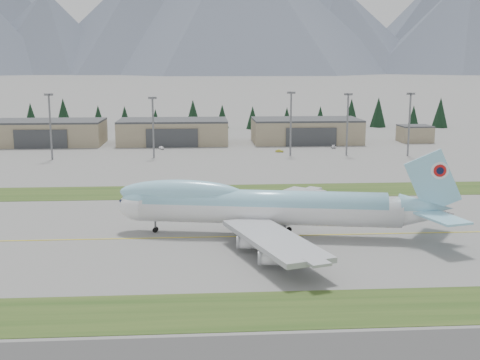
{
  "coord_description": "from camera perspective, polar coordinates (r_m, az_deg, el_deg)",
  "views": [
    {
      "loc": [
        -3.34,
        -119.4,
        35.06
      ],
      "look_at": [
        6.14,
        20.23,
        8.0
      ],
      "focal_mm": 45.0,
      "sensor_mm": 36.0,
      "label": 1
    }
  ],
  "objects": [
    {
      "name": "floodlight_masts",
      "position": [
        228.26,
        -3.56,
        6.27
      ],
      "size": [
        181.86,
        7.95,
        24.67
      ],
      "color": "slate",
      "rests_on": "ground"
    },
    {
      "name": "hangar_left",
      "position": [
        279.01,
        -17.73,
        4.32
      ],
      "size": [
        48.0,
        26.6,
        10.8
      ],
      "color": "gray",
      "rests_on": "ground"
    },
    {
      "name": "service_vehicle_b",
      "position": [
        243.64,
        3.76,
        2.65
      ],
      "size": [
        3.45,
        2.07,
        1.07
      ],
      "primitive_type": "imported",
      "rotation": [
        0.0,
        0.0,
        1.26
      ],
      "color": "gold",
      "rests_on": "ground"
    },
    {
      "name": "service_vehicle_c",
      "position": [
        257.72,
        8.86,
        2.99
      ],
      "size": [
        2.38,
        4.48,
        1.24
      ],
      "primitive_type": "imported",
      "rotation": [
        0.0,
        0.0,
        -0.16
      ],
      "color": "#BCBBC1",
      "rests_on": "ground"
    },
    {
      "name": "hangar_right",
      "position": [
        275.21,
        6.28,
        4.69
      ],
      "size": [
        48.0,
        26.6,
        10.8
      ],
      "color": "gray",
      "rests_on": "ground"
    },
    {
      "name": "service_vehicle_a",
      "position": [
        253.64,
        -7.47,
        2.9
      ],
      "size": [
        2.78,
        4.03,
        1.27
      ],
      "primitive_type": "imported",
      "rotation": [
        0.0,
        0.0,
        0.38
      ],
      "color": "white",
      "rests_on": "ground"
    },
    {
      "name": "mountain_ridge_front",
      "position": [
        2336.63,
        -3.09,
        15.74
      ],
      "size": [
        4232.1,
        1202.54,
        526.84
      ],
      "color": "#454F5C",
      "rests_on": "ground"
    },
    {
      "name": "boeing_747_freighter",
      "position": [
        124.17,
        2.4,
        -2.52
      ],
      "size": [
        71.39,
        60.45,
        18.72
      ],
      "rotation": [
        0.0,
        0.0,
        -0.17
      ],
      "color": "white",
      "rests_on": "ground"
    },
    {
      "name": "taxiway_line_main",
      "position": [
        124.49,
        -2.2,
        -5.42
      ],
      "size": [
        400.0,
        0.4,
        0.02
      ],
      "primitive_type": "cube",
      "color": "yellow",
      "rests_on": "ground"
    },
    {
      "name": "hangar_center",
      "position": [
        271.18,
        -6.34,
        4.59
      ],
      "size": [
        48.0,
        26.6,
        10.8
      ],
      "color": "gray",
      "rests_on": "ground"
    },
    {
      "name": "conifer_belt",
      "position": [
        332.49,
        -2.36,
        6.16
      ],
      "size": [
        272.19,
        14.4,
        16.91
      ],
      "color": "black",
      "rests_on": "ground"
    },
    {
      "name": "control_shed",
      "position": [
        286.62,
        16.25,
        4.25
      ],
      "size": [
        14.0,
        12.0,
        7.6
      ],
      "color": "gray",
      "rests_on": "ground"
    },
    {
      "name": "grass_strip_near",
      "position": [
        88.7,
        -1.44,
        -12.34
      ],
      "size": [
        400.0,
        14.0,
        0.08
      ],
      "primitive_type": "cube",
      "color": "#284719",
      "rests_on": "ground"
    },
    {
      "name": "ground",
      "position": [
        124.49,
        -2.2,
        -5.42
      ],
      "size": [
        7000.0,
        7000.0,
        0.0
      ],
      "primitive_type": "plane",
      "color": "slate",
      "rests_on": "ground"
    },
    {
      "name": "mountain_ridge_rear",
      "position": [
        3037.09,
        0.76,
        15.06
      ],
      "size": [
        4493.62,
        1030.89,
        515.44
      ],
      "color": "#454F5C",
      "rests_on": "ground"
    },
    {
      "name": "grass_strip_far",
      "position": [
        168.13,
        -2.66,
        -1.11
      ],
      "size": [
        400.0,
        18.0,
        0.08
      ],
      "primitive_type": "cube",
      "color": "#284719",
      "rests_on": "ground"
    }
  ]
}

